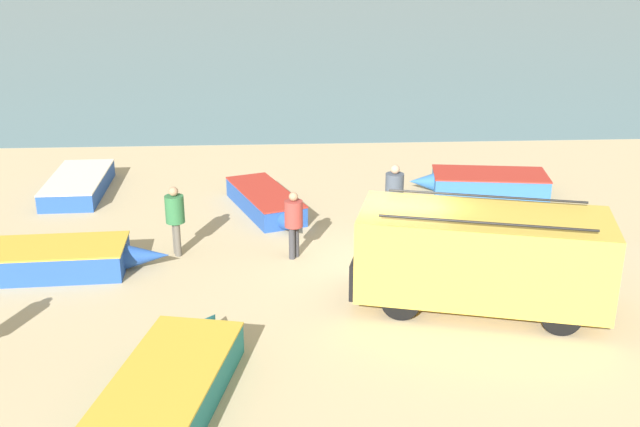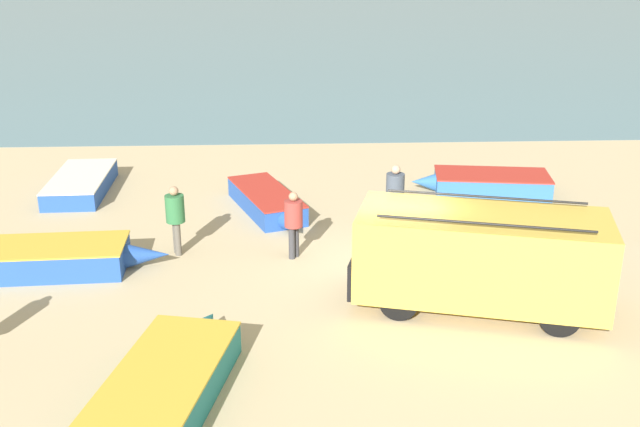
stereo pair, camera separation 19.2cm
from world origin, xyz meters
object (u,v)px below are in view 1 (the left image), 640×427
at_px(fisherman_1, 175,215).
at_px(fisherman_2, 294,219).
at_px(fishing_rowboat_3, 485,183).
at_px(fishing_rowboat_5, 79,183).
at_px(fishing_rowboat_0, 32,260).
at_px(fishing_rowboat_1, 267,202).
at_px(parked_van, 481,255).
at_px(fishing_rowboat_4, 170,386).
at_px(fisherman_3, 394,192).

xyz_separation_m(fisherman_1, fisherman_2, (2.81, -0.34, -0.04)).
distance_m(fishing_rowboat_3, fisherman_2, 7.53).
relative_size(fishing_rowboat_5, fisherman_1, 2.57).
relative_size(fishing_rowboat_0, fishing_rowboat_1, 1.34).
bearing_deg(fisherman_1, fishing_rowboat_3, 6.72).
relative_size(fishing_rowboat_1, fisherman_1, 2.43).
relative_size(parked_van, fishing_rowboat_4, 1.15).
height_order(fishing_rowboat_5, fisherman_2, fisherman_2).
xyz_separation_m(fishing_rowboat_5, fisherman_1, (3.54, -5.03, 0.76)).
bearing_deg(fisherman_1, fishing_rowboat_4, -103.78).
bearing_deg(fisherman_2, fishing_rowboat_3, 74.45).
xyz_separation_m(parked_van, fisherman_1, (-6.55, 3.06, -0.09)).
relative_size(fishing_rowboat_0, fishing_rowboat_4, 1.19).
distance_m(fishing_rowboat_4, fisherman_2, 6.29).
bearing_deg(fishing_rowboat_5, fishing_rowboat_3, -95.06).
relative_size(parked_van, fisherman_3, 3.02).
distance_m(fishing_rowboat_5, fisherman_2, 8.34).
distance_m(fishing_rowboat_3, fisherman_1, 9.72).
bearing_deg(fishing_rowboat_1, parked_van, 16.47).
xyz_separation_m(fishing_rowboat_3, fisherman_1, (-8.69, -4.31, 0.73)).
distance_m(parked_van, fisherman_3, 4.48).
height_order(fishing_rowboat_5, fisherman_3, fisherman_3).
distance_m(parked_van, fishing_rowboat_1, 7.48).
bearing_deg(fisherman_3, fishing_rowboat_3, 101.23).
bearing_deg(parked_van, fisherman_3, -60.59).
bearing_deg(fishing_rowboat_0, fishing_rowboat_5, 90.61).
bearing_deg(fishing_rowboat_4, fishing_rowboat_3, -25.11).
xyz_separation_m(parked_van, fishing_rowboat_0, (-9.72, 2.17, -0.80)).
bearing_deg(fisherman_2, fishing_rowboat_1, 137.99).
xyz_separation_m(parked_van, fishing_rowboat_3, (2.13, 7.37, -0.82)).
bearing_deg(parked_van, fisherman_2, -20.98).
bearing_deg(fishing_rowboat_0, fisherman_1, 12.80).
xyz_separation_m(fishing_rowboat_3, fishing_rowboat_5, (-12.22, 0.72, -0.03)).
bearing_deg(fishing_rowboat_4, fisherman_1, 18.19).
distance_m(fisherman_2, fisherman_3, 3.09).
height_order(fishing_rowboat_3, fishing_rowboat_4, fishing_rowboat_4).
bearing_deg(fisherman_1, fishing_rowboat_1, 34.16).
xyz_separation_m(fishing_rowboat_1, fisherman_1, (-2.12, -2.91, 0.74)).
distance_m(fishing_rowboat_0, fisherman_1, 3.37).
bearing_deg(parked_van, fishing_rowboat_1, -38.42).
distance_m(fishing_rowboat_4, fisherman_3, 8.93).
height_order(fishing_rowboat_0, fisherman_1, fisherman_1).
bearing_deg(fisherman_1, fisherman_3, -6.45).
bearing_deg(fishing_rowboat_3, fisherman_2, 46.42).
distance_m(fishing_rowboat_5, fisherman_3, 9.76).
xyz_separation_m(fishing_rowboat_1, fishing_rowboat_4, (-1.48, -9.12, 0.02)).
height_order(parked_van, fishing_rowboat_3, parked_van).
bearing_deg(fishing_rowboat_0, fishing_rowboat_1, 32.72).
height_order(fishing_rowboat_5, fisherman_1, fisherman_1).
relative_size(fishing_rowboat_4, fisherman_3, 2.63).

